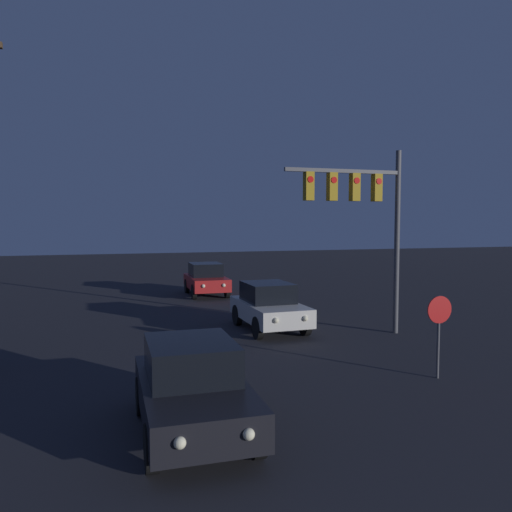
{
  "coord_description": "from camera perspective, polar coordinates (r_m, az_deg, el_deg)",
  "views": [
    {
      "loc": [
        -3.61,
        -0.61,
        3.8
      ],
      "look_at": [
        0.0,
        11.03,
        2.95
      ],
      "focal_mm": 35.0,
      "sensor_mm": 36.0,
      "label": 1
    }
  ],
  "objects": [
    {
      "name": "car_near",
      "position": [
        9.3,
        -7.29,
        -14.61
      ],
      "size": [
        1.9,
        3.96,
        1.65
      ],
      "rotation": [
        0.0,
        0.0,
        3.13
      ],
      "color": "black",
      "rests_on": "ground_plane"
    },
    {
      "name": "car_mid",
      "position": [
        17.55,
        1.49,
        -5.74
      ],
      "size": [
        1.92,
        3.97,
        1.65
      ],
      "rotation": [
        0.0,
        0.0,
        3.16
      ],
      "color": "beige",
      "rests_on": "ground_plane"
    },
    {
      "name": "stop_sign",
      "position": [
        12.88,
        20.18,
        -7.03
      ],
      "size": [
        0.66,
        0.07,
        2.02
      ],
      "color": "#4C4C51",
      "rests_on": "ground_plane"
    },
    {
      "name": "car_far",
      "position": [
        25.84,
        -5.73,
        -2.62
      ],
      "size": [
        1.92,
        3.96,
        1.65
      ],
      "rotation": [
        0.0,
        0.0,
        3.12
      ],
      "color": "#B21E1E",
      "rests_on": "ground_plane"
    },
    {
      "name": "traffic_signal_mast",
      "position": [
        16.82,
        12.2,
        5.57
      ],
      "size": [
        4.15,
        0.3,
        6.16
      ],
      "color": "#4C4C51",
      "rests_on": "ground_plane"
    }
  ]
}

